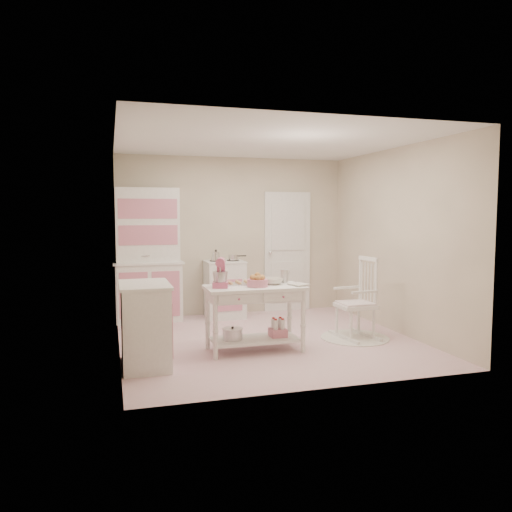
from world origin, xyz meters
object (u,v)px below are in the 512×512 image
(stove, at_px, (225,289))
(base_cabinet, at_px, (145,325))
(rocking_chair, at_px, (355,298))
(bread_basket, at_px, (257,283))
(work_table, at_px, (255,318))
(hutch, at_px, (148,255))
(stand_mixer, at_px, (220,273))

(stove, bearing_deg, base_cabinet, -121.79)
(rocking_chair, height_order, bread_basket, rocking_chair)
(work_table, bearing_deg, hutch, 118.09)
(stand_mixer, bearing_deg, hutch, 124.54)
(rocking_chair, distance_m, work_table, 1.49)
(work_table, bearing_deg, stand_mixer, 177.27)
(rocking_chair, xyz_separation_m, stand_mixer, (-1.89, -0.19, 0.42))
(hutch, distance_m, stove, 1.33)
(stove, xyz_separation_m, base_cabinet, (-1.41, -2.28, 0.00))
(stove, relative_size, stand_mixer, 2.71)
(stove, relative_size, base_cabinet, 1.00)
(work_table, distance_m, stand_mixer, 0.71)
(hutch, relative_size, stove, 2.26)
(stove, bearing_deg, rocking_chair, -52.89)
(bread_basket, bearing_deg, base_cabinet, -171.97)
(hutch, relative_size, base_cabinet, 2.26)
(stove, distance_m, work_table, 2.04)
(base_cabinet, bearing_deg, stand_mixer, 16.00)
(rocking_chair, bearing_deg, stove, 119.88)
(base_cabinet, height_order, work_table, base_cabinet)
(work_table, bearing_deg, bread_basket, -68.20)
(bread_basket, bearing_deg, work_table, 111.80)
(hutch, height_order, bread_basket, hutch)
(base_cabinet, height_order, stand_mixer, stand_mixer)
(stove, xyz_separation_m, rocking_chair, (1.39, -1.83, 0.09))
(stand_mixer, bearing_deg, bread_basket, 6.94)
(hutch, xyz_separation_m, stand_mixer, (0.69, -2.07, -0.07))
(stove, bearing_deg, hutch, 177.61)
(base_cabinet, relative_size, bread_basket, 3.68)
(rocking_chair, xyz_separation_m, work_table, (-1.47, -0.21, -0.15))
(rocking_chair, bearing_deg, bread_basket, -177.16)
(stove, bearing_deg, bread_basket, -91.78)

